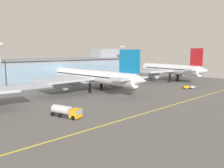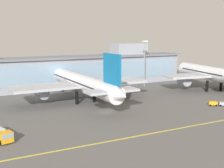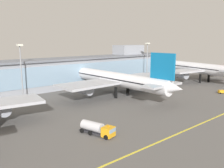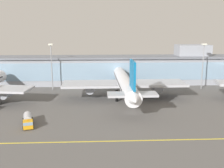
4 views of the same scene
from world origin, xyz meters
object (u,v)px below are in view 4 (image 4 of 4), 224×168
object	(u,v)px
fuel_tanker_truck	(28,120)
apron_light_mast_west	(203,59)
airliner_near_right	(124,83)
apron_light_mast_centre	(51,59)

from	to	relation	value
fuel_tanker_truck	apron_light_mast_west	size ratio (longest dim) A/B	0.46
airliner_near_right	apron_light_mast_west	xyz separation A→B (m)	(36.42, 15.66, 7.15)
fuel_tanker_truck	apron_light_mast_west	distance (m)	80.10
apron_light_mast_west	fuel_tanker_truck	bearing A→B (deg)	-146.97
apron_light_mast_west	apron_light_mast_centre	bearing A→B (deg)	178.39
airliner_near_right	apron_light_mast_centre	world-z (taller)	apron_light_mast_centre
airliner_near_right	fuel_tanker_truck	distance (m)	40.96
airliner_near_right	fuel_tanker_truck	bearing A→B (deg)	131.71
fuel_tanker_truck	apron_light_mast_west	bearing A→B (deg)	107.88
fuel_tanker_truck	apron_light_mast_centre	xyz separation A→B (m)	(-0.48, 45.04, 12.09)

